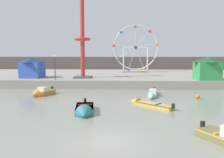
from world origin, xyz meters
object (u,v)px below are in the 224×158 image
at_px(motorboat_mustard_yellow, 147,104).
at_px(drop_tower_red_tower, 82,43).
at_px(carnival_booth_green_kiosk, 207,68).
at_px(promenade_lamp_near, 55,64).
at_px(carnival_booth_blue_tent, 32,67).
at_px(ferris_wheel_white_frame, 136,49).
at_px(mooring_buoy_orange, 198,97).
at_px(motorboat_seafoam, 153,94).
at_px(motorboat_teal_painted, 84,111).
at_px(motorboat_orange_hull, 42,93).

height_order(motorboat_mustard_yellow, drop_tower_red_tower, drop_tower_red_tower).
xyz_separation_m(carnival_booth_green_kiosk, promenade_lamp_near, (-23.25, -0.80, 0.66)).
relative_size(carnival_booth_blue_tent, carnival_booth_green_kiosk, 1.00).
xyz_separation_m(ferris_wheel_white_frame, carnival_booth_green_kiosk, (9.95, -14.64, -3.32)).
bearing_deg(mooring_buoy_orange, ferris_wheel_white_frame, 103.99).
xyz_separation_m(motorboat_seafoam, motorboat_teal_painted, (-7.09, -8.34, 0.01)).
height_order(motorboat_seafoam, motorboat_teal_painted, motorboat_teal_painted).
bearing_deg(carnival_booth_green_kiosk, motorboat_orange_hull, -166.22).
bearing_deg(carnival_booth_blue_tent, drop_tower_red_tower, 5.96).
bearing_deg(carnival_booth_blue_tent, motorboat_seafoam, -22.34).
height_order(motorboat_mustard_yellow, carnival_booth_blue_tent, carnival_booth_blue_tent).
bearing_deg(motorboat_orange_hull, drop_tower_red_tower, -179.87).
distance_m(motorboat_mustard_yellow, mooring_buoy_orange, 7.49).
height_order(motorboat_orange_hull, motorboat_teal_painted, motorboat_orange_hull).
relative_size(motorboat_mustard_yellow, motorboat_seafoam, 0.87).
distance_m(motorboat_teal_painted, carnival_booth_blue_tent, 21.46).
bearing_deg(mooring_buoy_orange, carnival_booth_green_kiosk, 63.69).
bearing_deg(motorboat_seafoam, promenade_lamp_near, -102.28).
bearing_deg(motorboat_mustard_yellow, drop_tower_red_tower, -15.03).
bearing_deg(mooring_buoy_orange, motorboat_seafoam, 168.37).
xyz_separation_m(drop_tower_red_tower, carnival_booth_green_kiosk, (19.49, -2.30, -3.93)).
bearing_deg(motorboat_mustard_yellow, promenade_lamp_near, 1.39).
distance_m(ferris_wheel_white_frame, promenade_lamp_near, 20.56).
height_order(motorboat_orange_hull, carnival_booth_green_kiosk, carnival_booth_green_kiosk).
bearing_deg(carnival_booth_blue_tent, motorboat_teal_painted, -52.38).
bearing_deg(motorboat_teal_painted, carnival_booth_green_kiosk, 126.67).
relative_size(motorboat_seafoam, promenade_lamp_near, 1.34).
xyz_separation_m(motorboat_mustard_yellow, mooring_buoy_orange, (6.43, 3.84, 0.02)).
xyz_separation_m(motorboat_teal_painted, promenade_lamp_near, (-6.84, 14.95, 3.48)).
bearing_deg(mooring_buoy_orange, carnival_booth_blue_tent, 155.93).
distance_m(motorboat_orange_hull, promenade_lamp_near, 7.18).
xyz_separation_m(drop_tower_red_tower, promenade_lamp_near, (-3.77, -3.11, -3.27)).
bearing_deg(motorboat_mustard_yellow, motorboat_orange_hull, 21.30).
bearing_deg(drop_tower_red_tower, motorboat_teal_painted, -80.33).
xyz_separation_m(ferris_wheel_white_frame, carnival_booth_blue_tent, (-17.99, -12.50, -3.39)).
relative_size(ferris_wheel_white_frame, carnival_booth_green_kiosk, 2.60).
bearing_deg(motorboat_teal_painted, carnival_booth_blue_tent, -154.36).
relative_size(motorboat_mustard_yellow, mooring_buoy_orange, 9.98).
height_order(carnival_booth_green_kiosk, mooring_buoy_orange, carnival_booth_green_kiosk).
height_order(motorboat_teal_painted, carnival_booth_green_kiosk, carnival_booth_green_kiosk).
height_order(motorboat_orange_hull, promenade_lamp_near, promenade_lamp_near).
height_order(motorboat_orange_hull, mooring_buoy_orange, motorboat_orange_hull).
bearing_deg(promenade_lamp_near, mooring_buoy_orange, -21.92).
height_order(motorboat_mustard_yellow, motorboat_teal_painted, motorboat_teal_painted).
bearing_deg(carnival_booth_green_kiosk, mooring_buoy_orange, -119.57).
xyz_separation_m(motorboat_seafoam, carnival_booth_green_kiosk, (9.32, 7.42, 2.83)).
relative_size(promenade_lamp_near, mooring_buoy_orange, 8.57).
height_order(motorboat_seafoam, mooring_buoy_orange, motorboat_seafoam).
relative_size(motorboat_orange_hull, promenade_lamp_near, 1.01).
xyz_separation_m(motorboat_mustard_yellow, motorboat_teal_painted, (-5.79, -3.44, 0.10)).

